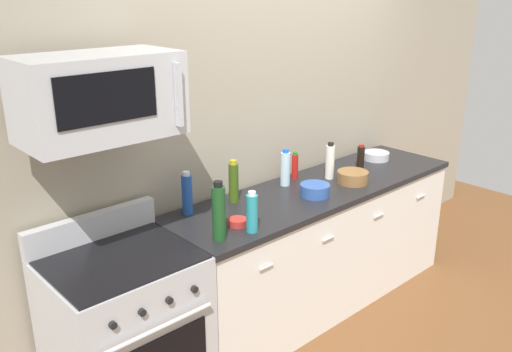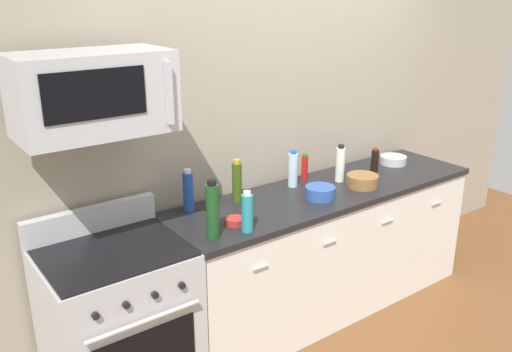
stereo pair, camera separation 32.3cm
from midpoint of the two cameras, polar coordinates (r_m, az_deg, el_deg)
The scene contains 17 objects.
ground_plane at distance 4.18m, azimuth 3.99°, elevation -13.04°, with size 6.54×6.54×0.00m, color brown.
back_wall at distance 3.92m, azimuth 0.10°, elevation 6.31°, with size 5.45×0.10×2.70m, color #9E937F.
counter_unit at distance 3.95m, azimuth 4.15°, elevation -7.41°, with size 2.36×0.66×0.92m.
range_oven at distance 3.16m, azimuth -16.55°, elevation -15.57°, with size 0.76×0.69×1.07m.
microwave at distance 2.70m, azimuth -19.57°, elevation 7.88°, with size 0.74×0.44×0.40m.
bottle_vinegar_white at distance 3.89m, azimuth 5.48°, elevation 1.50°, with size 0.06×0.06×0.27m.
bottle_soda_blue at distance 3.32m, azimuth -10.08°, elevation -1.93°, with size 0.07×0.07×0.27m.
bottle_dish_soap at distance 3.04m, azimuth -3.48°, elevation -3.96°, with size 0.07×0.07×0.24m.
bottle_hot_sauce_red at distance 3.89m, azimuth 1.74°, elevation 1.03°, with size 0.05×0.05×0.19m.
bottle_olive_oil at distance 3.46m, azimuth -5.06°, elevation -0.71°, with size 0.06×0.06×0.28m.
bottle_water_clear at distance 3.74m, azimuth 0.65°, elevation 0.78°, with size 0.07×0.07×0.26m.
bottle_soy_sauce_dark at distance 4.16m, azimuth 8.84°, elevation 1.97°, with size 0.06×0.06×0.18m.
bottle_wine_green at distance 2.95m, azimuth -7.10°, elevation -3.88°, with size 0.07×0.07×0.34m.
bowl_red_small at distance 3.16m, azimuth -4.87°, elevation -4.90°, with size 0.11×0.11×0.04m.
bowl_steel_prep at distance 4.40m, azimuth 10.56°, elevation 2.11°, with size 0.20×0.20×0.06m.
bowl_wooden_salad at distance 3.85m, azimuth 7.83°, elevation -0.11°, with size 0.22×0.22×0.08m.
bowl_blue_mixing at distance 3.59m, azimuth 3.69°, elevation -1.49°, with size 0.20×0.20×0.08m.
Camera 1 is at (-2.70, -2.30, 2.24)m, focal length 37.88 mm.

